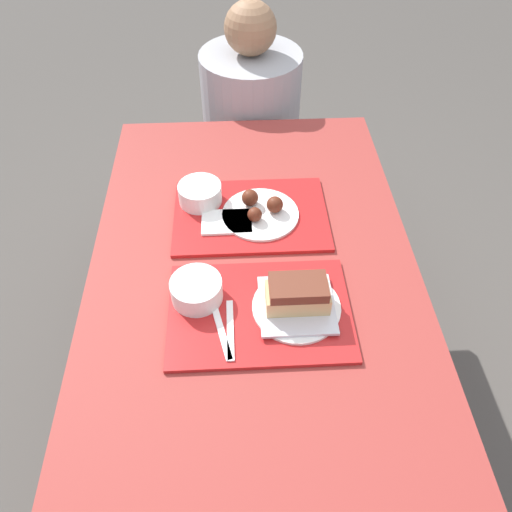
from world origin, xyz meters
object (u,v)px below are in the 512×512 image
object	(u,v)px
bowl_coleslaw_near	(196,289)
wings_plate_far	(260,210)
brisket_sandwich_plate	(297,299)
bowl_coleslaw_far	(200,193)
person_seated_across	(251,103)
tray_far	(252,215)
tray_near	(260,312)

from	to	relation	value
bowl_coleslaw_near	wings_plate_far	bearing A→B (deg)	59.95
wings_plate_far	brisket_sandwich_plate	bearing A→B (deg)	-78.62
brisket_sandwich_plate	bowl_coleslaw_far	world-z (taller)	brisket_sandwich_plate
wings_plate_far	person_seated_across	bearing A→B (deg)	89.61
brisket_sandwich_plate	tray_far	bearing A→B (deg)	104.93
tray_far	brisket_sandwich_plate	bearing A→B (deg)	-75.07
bowl_coleslaw_far	person_seated_across	size ratio (longest dim) A/B	0.20
bowl_coleslaw_near	person_seated_across	world-z (taller)	person_seated_across
tray_far	tray_near	bearing A→B (deg)	-89.61
bowl_coleslaw_near	wings_plate_far	xyz separation A→B (m)	(0.17, 0.30, -0.02)
bowl_coleslaw_near	wings_plate_far	size ratio (longest dim) A/B	0.57
tray_near	tray_far	xyz separation A→B (m)	(-0.00, 0.35, 0.00)
brisket_sandwich_plate	wings_plate_far	xyz separation A→B (m)	(-0.07, 0.35, -0.02)
tray_far	brisket_sandwich_plate	size ratio (longest dim) A/B	2.05
tray_far	wings_plate_far	size ratio (longest dim) A/B	2.00
bowl_coleslaw_far	tray_near	bearing A→B (deg)	-69.64
tray_near	person_seated_across	bearing A→B (deg)	88.64
brisket_sandwich_plate	bowl_coleslaw_far	xyz separation A→B (m)	(-0.24, 0.41, -0.00)
tray_far	bowl_coleslaw_near	xyz separation A→B (m)	(-0.15, -0.30, 0.04)
tray_far	person_seated_across	bearing A→B (deg)	87.81
tray_far	bowl_coleslaw_near	world-z (taller)	bowl_coleslaw_near
person_seated_across	tray_near	bearing A→B (deg)	-91.36
tray_near	wings_plate_far	size ratio (longest dim) A/B	2.00
tray_near	tray_far	distance (m)	0.35
person_seated_across	bowl_coleslaw_far	bearing A→B (deg)	-104.96
brisket_sandwich_plate	wings_plate_far	distance (m)	0.35
tray_far	person_seated_across	xyz separation A→B (m)	(0.03, 0.74, -0.06)
bowl_coleslaw_far	wings_plate_far	size ratio (longest dim) A/B	0.57
tray_near	bowl_coleslaw_near	bearing A→B (deg)	162.65
bowl_coleslaw_near	bowl_coleslaw_far	world-z (taller)	same
tray_far	brisket_sandwich_plate	distance (m)	0.36
brisket_sandwich_plate	person_seated_across	world-z (taller)	person_seated_across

